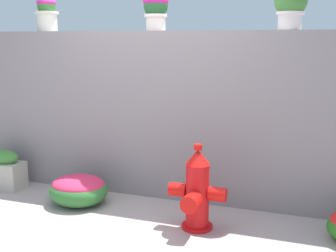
{
  "coord_description": "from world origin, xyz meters",
  "views": [
    {
      "loc": [
        1.73,
        -3.42,
        1.76
      ],
      "look_at": [
        0.21,
        0.87,
        0.84
      ],
      "focal_mm": 46.69,
      "sensor_mm": 36.0,
      "label": 1
    }
  ],
  "objects_px": {
    "potted_plant_3": "(291,2)",
    "potted_plant_2": "(156,8)",
    "potted_plant_1": "(47,12)",
    "fire_hydrant": "(197,192)",
    "planter_box": "(3,170)",
    "flower_bush_left": "(78,189)"
  },
  "relations": [
    {
      "from": "flower_bush_left",
      "to": "planter_box",
      "type": "xyz_separation_m",
      "value": [
        -1.11,
        0.15,
        0.05
      ]
    },
    {
      "from": "flower_bush_left",
      "to": "potted_plant_1",
      "type": "bearing_deg",
      "value": 138.75
    },
    {
      "from": "fire_hydrant",
      "to": "planter_box",
      "type": "relative_size",
      "value": 1.65
    },
    {
      "from": "potted_plant_1",
      "to": "flower_bush_left",
      "type": "height_order",
      "value": "potted_plant_1"
    },
    {
      "from": "potted_plant_3",
      "to": "potted_plant_1",
      "type": "bearing_deg",
      "value": 178.56
    },
    {
      "from": "potted_plant_3",
      "to": "potted_plant_2",
      "type": "bearing_deg",
      "value": 177.43
    },
    {
      "from": "potted_plant_1",
      "to": "fire_hydrant",
      "type": "xyz_separation_m",
      "value": [
        2.09,
        -0.81,
        -1.7
      ]
    },
    {
      "from": "potted_plant_2",
      "to": "flower_bush_left",
      "type": "xyz_separation_m",
      "value": [
        -0.67,
        -0.62,
        -1.91
      ]
    },
    {
      "from": "potted_plant_1",
      "to": "potted_plant_2",
      "type": "bearing_deg",
      "value": -0.28
    },
    {
      "from": "fire_hydrant",
      "to": "potted_plant_3",
      "type": "bearing_deg",
      "value": 46.85
    },
    {
      "from": "flower_bush_left",
      "to": "potted_plant_2",
      "type": "bearing_deg",
      "value": 43.08
    },
    {
      "from": "potted_plant_1",
      "to": "planter_box",
      "type": "relative_size",
      "value": 0.81
    },
    {
      "from": "potted_plant_1",
      "to": "planter_box",
      "type": "distance_m",
      "value": 1.94
    },
    {
      "from": "potted_plant_2",
      "to": "planter_box",
      "type": "distance_m",
      "value": 2.61
    },
    {
      "from": "potted_plant_1",
      "to": "fire_hydrant",
      "type": "height_order",
      "value": "potted_plant_1"
    },
    {
      "from": "potted_plant_1",
      "to": "potted_plant_3",
      "type": "xyz_separation_m",
      "value": [
        2.79,
        -0.07,
        0.04
      ]
    },
    {
      "from": "fire_hydrant",
      "to": "potted_plant_1",
      "type": "bearing_deg",
      "value": 158.78
    },
    {
      "from": "potted_plant_2",
      "to": "planter_box",
      "type": "xyz_separation_m",
      "value": [
        -1.78,
        -0.47,
        -1.85
      ]
    },
    {
      "from": "potted_plant_3",
      "to": "fire_hydrant",
      "type": "height_order",
      "value": "potted_plant_3"
    },
    {
      "from": "potted_plant_3",
      "to": "flower_bush_left",
      "type": "bearing_deg",
      "value": -164.89
    },
    {
      "from": "potted_plant_2",
      "to": "fire_hydrant",
      "type": "distance_m",
      "value": 2.03
    },
    {
      "from": "fire_hydrant",
      "to": "flower_bush_left",
      "type": "distance_m",
      "value": 1.4
    }
  ]
}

